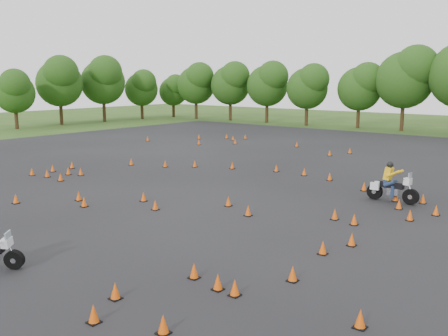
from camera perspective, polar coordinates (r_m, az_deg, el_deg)
name	(u,v)px	position (r m, az deg, el deg)	size (l,w,h in m)	color
ground	(171,205)	(23.67, -6.08, -4.19)	(140.00, 140.00, 0.00)	#2D5119
asphalt_pad	(246,184)	(28.13, 2.55, -1.84)	(62.00, 62.00, 0.00)	black
traffic_cones	(233,181)	(27.83, 1.03, -1.49)	(36.00, 33.16, 0.45)	#E55209
rider_yellow	(393,182)	(25.17, 18.73, -1.54)	(2.51, 0.77, 1.94)	yellow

